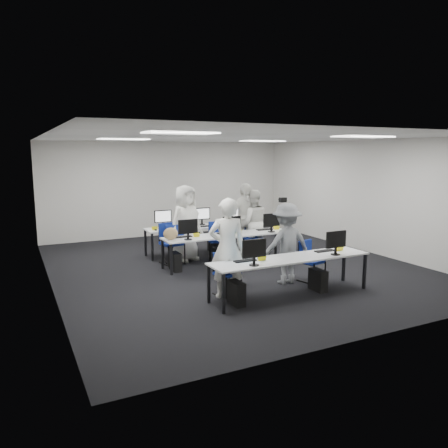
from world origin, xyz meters
name	(u,v)px	position (x,y,z in m)	size (l,w,h in m)	color
room	(232,203)	(0.00, 0.00, 1.50)	(9.00, 9.02, 3.00)	black
ceiling_panels	(232,138)	(0.00, 0.00, 2.98)	(5.20, 4.60, 0.02)	white
desk_front	(291,260)	(0.00, -2.40, 0.68)	(3.20, 0.70, 0.73)	silver
desk_mid	(228,236)	(0.00, 0.20, 0.68)	(3.20, 0.70, 0.73)	silver
desk_back	(205,227)	(0.00, 1.60, 0.68)	(3.20, 0.70, 0.73)	silver
equipment_front	(283,278)	(-0.19, -2.42, 0.36)	(2.51, 0.41, 1.19)	#0B5598
equipment_mid	(221,250)	(-0.19, 0.18, 0.36)	(2.91, 0.41, 1.19)	white
equipment_back	(211,238)	(0.19, 1.62, 0.36)	(2.91, 0.41, 1.19)	white
chair_0	(227,282)	(-1.06, -1.83, 0.26)	(0.48, 0.51, 0.81)	navy
chair_1	(311,269)	(0.91, -1.84, 0.27)	(0.52, 0.54, 0.85)	navy
chair_2	(172,251)	(-1.20, 0.86, 0.31)	(0.55, 0.59, 0.98)	navy
chair_3	(217,247)	(0.01, 0.82, 0.29)	(0.60, 0.62, 0.92)	navy
chair_4	(253,245)	(1.00, 0.76, 0.28)	(0.52, 0.55, 0.87)	navy
chair_5	(174,249)	(-1.08, 1.06, 0.30)	(0.54, 0.58, 0.94)	navy
chair_6	(217,247)	(0.09, 0.99, 0.27)	(0.55, 0.57, 0.85)	navy
chair_7	(252,243)	(1.15, 1.03, 0.27)	(0.43, 0.47, 0.85)	navy
handbag	(171,234)	(-1.45, 0.19, 0.87)	(0.33, 0.21, 0.27)	olive
student_0	(227,248)	(-1.11, -1.95, 0.93)	(0.68, 0.45, 1.86)	silver
student_1	(253,222)	(1.05, 0.87, 0.85)	(0.83, 0.65, 1.71)	silver
student_2	(186,223)	(-0.77, 1.01, 0.94)	(0.92, 0.60, 1.88)	silver
student_3	(244,219)	(0.83, 0.92, 0.94)	(1.10, 0.46, 1.88)	silver
photographer	(286,244)	(0.37, -1.70, 0.83)	(1.07, 0.61, 1.65)	slate
dslr_camera	(283,200)	(0.38, -1.52, 1.71)	(0.14, 0.18, 0.10)	black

